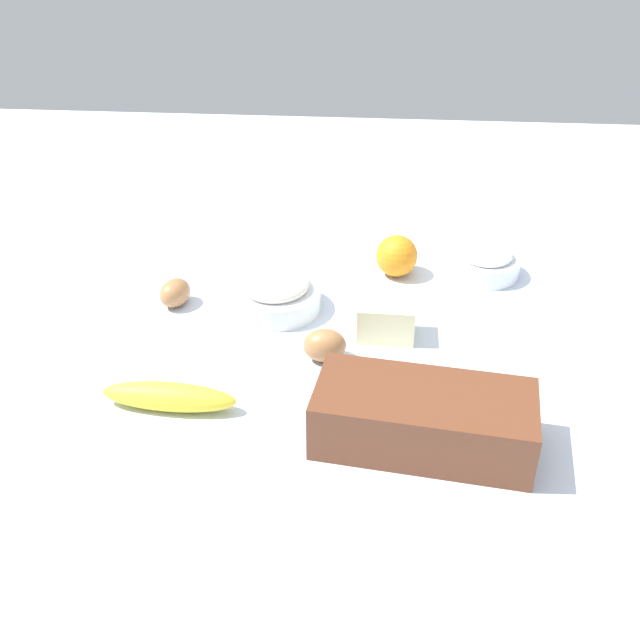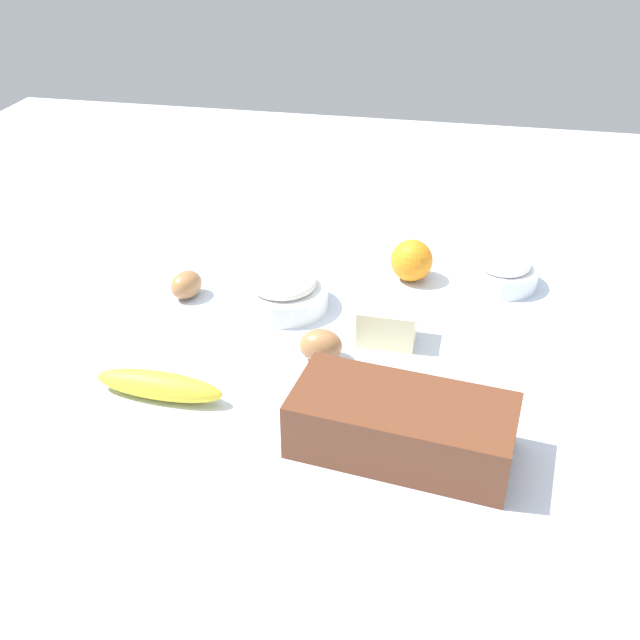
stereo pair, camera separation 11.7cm
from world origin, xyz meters
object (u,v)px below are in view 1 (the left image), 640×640
object	(u,v)px
orange_fruit	(397,256)
egg_beside_bowl	(325,345)
loaf_pan	(424,418)
flour_bowl	(276,293)
banana	(169,397)
sugar_bowl	(486,262)
butter_block	(386,320)
egg_near_butter	(175,293)

from	to	relation	value
orange_fruit	egg_beside_bowl	world-z (taller)	orange_fruit
loaf_pan	flour_bowl	bearing A→B (deg)	-46.62
orange_fruit	banana	bearing A→B (deg)	53.40
sugar_bowl	butter_block	world-z (taller)	same
loaf_pan	egg_beside_bowl	xyz separation A→B (m)	(0.14, -0.18, -0.02)
butter_block	egg_near_butter	bearing A→B (deg)	-10.59
egg_near_butter	butter_block	bearing A→B (deg)	169.41
orange_fruit	butter_block	bearing A→B (deg)	85.49
orange_fruit	egg_beside_bowl	distance (m)	0.30
egg_near_butter	loaf_pan	bearing A→B (deg)	141.82
loaf_pan	egg_beside_bowl	world-z (taller)	loaf_pan
loaf_pan	banana	xyz separation A→B (m)	(0.35, -0.04, -0.02)
flour_bowl	egg_beside_bowl	size ratio (longest dim) A/B	2.30
banana	sugar_bowl	bearing A→B (deg)	-137.63
loaf_pan	butter_block	bearing A→B (deg)	-71.58
loaf_pan	egg_near_butter	distance (m)	0.52
flour_bowl	egg_beside_bowl	xyz separation A→B (m)	(-0.09, 0.14, -0.00)
egg_beside_bowl	sugar_bowl	bearing A→B (deg)	-132.42
loaf_pan	egg_near_butter	world-z (taller)	loaf_pan
butter_block	egg_near_butter	distance (m)	0.37
butter_block	sugar_bowl	bearing A→B (deg)	-128.87
butter_block	egg_beside_bowl	size ratio (longest dim) A/B	1.37
egg_beside_bowl	egg_near_butter	bearing A→B (deg)	-27.94
orange_fruit	egg_beside_bowl	xyz separation A→B (m)	(0.11, 0.28, -0.01)
orange_fruit	sugar_bowl	bearing A→B (deg)	-175.71
loaf_pan	banana	size ratio (longest dim) A/B	1.55
flour_bowl	sugar_bowl	world-z (taller)	flour_bowl
orange_fruit	egg_near_butter	bearing A→B (deg)	20.84
butter_block	loaf_pan	bearing A→B (deg)	101.14
banana	egg_beside_bowl	distance (m)	0.25
flour_bowl	orange_fruit	size ratio (longest dim) A/B	1.99
banana	egg_near_butter	distance (m)	0.29
sugar_bowl	orange_fruit	distance (m)	0.16
flour_bowl	banana	world-z (taller)	flour_bowl
flour_bowl	orange_fruit	distance (m)	0.25
banana	egg_beside_bowl	bearing A→B (deg)	-146.13
orange_fruit	butter_block	world-z (taller)	orange_fruit
banana	butter_block	world-z (taller)	butter_block
sugar_bowl	butter_block	size ratio (longest dim) A/B	1.36
sugar_bowl	egg_near_butter	world-z (taller)	sugar_bowl
loaf_pan	orange_fruit	distance (m)	0.47
sugar_bowl	egg_beside_bowl	distance (m)	0.40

